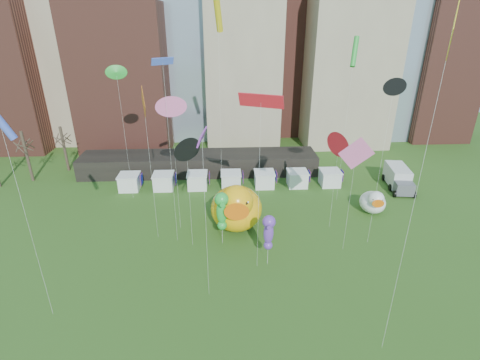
{
  "coord_description": "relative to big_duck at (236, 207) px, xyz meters",
  "views": [
    {
      "loc": [
        -0.14,
        -13.21,
        23.27
      ],
      "look_at": [
        1.13,
        11.85,
        12.0
      ],
      "focal_mm": 27.0,
      "sensor_mm": 36.0,
      "label": 1
    }
  ],
  "objects": [
    {
      "name": "skyline",
      "position": [
        0.92,
        36.83,
        18.47
      ],
      "size": [
        101.0,
        23.0,
        68.0
      ],
      "color": "brown",
      "rests_on": "ground"
    },
    {
      "name": "pavilion",
      "position": [
        -5.33,
        17.77,
        -1.37
      ],
      "size": [
        38.0,
        6.0,
        3.2
      ],
      "primitive_type": "cube",
      "color": "black",
      "rests_on": "ground"
    },
    {
      "name": "vendor_tents",
      "position": [
        -0.31,
        11.77,
        -1.87
      ],
      "size": [
        33.24,
        2.8,
        2.4
      ],
      "color": "white",
      "rests_on": "ground"
    },
    {
      "name": "bare_trees",
      "position": [
        -31.5,
        16.31,
        1.04
      ],
      "size": [
        8.44,
        6.44,
        8.5
      ],
      "color": "#382B21",
      "rests_on": "ground"
    },
    {
      "name": "big_duck",
      "position": [
        0.0,
        0.0,
        0.0
      ],
      "size": [
        6.37,
        8.47,
        6.47
      ],
      "rotation": [
        0.0,
        0.0,
        -0.03
      ],
      "color": "#FFB20D",
      "rests_on": "ground"
    },
    {
      "name": "small_duck",
      "position": [
        17.87,
        3.06,
        -1.38
      ],
      "size": [
        3.81,
        4.73,
        3.46
      ],
      "rotation": [
        0.0,
        0.0,
        -0.15
      ],
      "color": "white",
      "rests_on": "ground"
    },
    {
      "name": "seahorse_green",
      "position": [
        -1.71,
        -3.05,
        1.5
      ],
      "size": [
        1.62,
        2.0,
        6.37
      ],
      "rotation": [
        0.0,
        0.0,
        0.06
      ],
      "color": "silver",
      "rests_on": "ground"
    },
    {
      "name": "seahorse_purple",
      "position": [
        2.92,
        -7.12,
        1.18
      ],
      "size": [
        1.44,
        1.74,
        5.78
      ],
      "rotation": [
        0.0,
        0.0,
        -0.1
      ],
      "color": "silver",
      "rests_on": "ground"
    },
    {
      "name": "box_truck",
      "position": [
        24.64,
        10.54,
        -1.41
      ],
      "size": [
        3.67,
        7.47,
        3.05
      ],
      "rotation": [
        0.0,
        0.0,
        -0.14
      ],
      "color": "silver",
      "rests_on": "ground"
    },
    {
      "name": "kite_0",
      "position": [
        11.34,
        -0.21,
        7.62
      ],
      "size": [
        1.18,
        2.62,
        11.93
      ],
      "color": "silver",
      "rests_on": "ground"
    },
    {
      "name": "kite_1",
      "position": [
        -6.8,
        0.52,
        11.83
      ],
      "size": [
        2.22,
        0.72,
        15.92
      ],
      "color": "silver",
      "rests_on": "ground"
    },
    {
      "name": "kite_2",
      "position": [
        14.79,
        -3.68,
        14.36
      ],
      "size": [
        1.7,
        0.5,
        18.24
      ],
      "color": "silver",
      "rests_on": "ground"
    },
    {
      "name": "kite_3",
      "position": [
        -14.33,
        8.96,
        14.19
      ],
      "size": [
        1.75,
        0.61,
        18.09
      ],
      "color": "silver",
      "rests_on": "ground"
    },
    {
      "name": "kite_4",
      "position": [
        -1.69,
        7.73,
        20.91
      ],
      "size": [
        1.29,
        2.66,
        26.1
      ],
      "color": "silver",
      "rests_on": "ground"
    },
    {
      "name": "kite_6",
      "position": [
        -9.2,
        -1.38,
        12.55
      ],
      "size": [
        0.88,
        3.0,
        17.29
      ],
      "color": "silver",
      "rests_on": "ground"
    },
    {
      "name": "kite_7",
      "position": [
        -3.01,
        -11.28,
        12.07
      ],
      "size": [
        0.75,
        2.86,
        15.57
      ],
      "color": "silver",
      "rests_on": "ground"
    },
    {
      "name": "kite_8",
      "position": [
        1.81,
        -7.31,
        13.93
      ],
      "size": [
        3.8,
        2.11,
        17.56
      ],
      "color": "silver",
      "rests_on": "ground"
    },
    {
      "name": "kite_9",
      "position": [
        11.56,
        -4.87,
        8.14
      ],
      "size": [
        3.13,
        1.51,
        12.93
      ],
      "color": "silver",
      "rests_on": "ground"
    },
    {
      "name": "kite_10",
      "position": [
        -5.09,
        -3.09,
        8.33
      ],
      "size": [
        1.81,
        1.91,
        12.48
      ],
      "color": "silver",
      "rests_on": "ground"
    },
    {
      "name": "kite_11",
      "position": [
        14.32,
        6.77,
        16.67
      ],
      "size": [
        1.34,
        2.12,
        21.42
      ],
      "color": "silver",
      "rests_on": "ground"
    },
    {
      "name": "kite_12",
      "position": [
        10.53,
        -17.88,
        19.73
      ],
      "size": [
        1.89,
        3.15,
        24.87
      ],
      "color": "silver",
      "rests_on": "ground"
    },
    {
      "name": "kite_13",
      "position": [
        -6.87,
        -2.19,
        16.4
      ],
      "size": [
        2.0,
        1.48,
        19.98
      ],
      "color": "silver",
      "rests_on": "ground"
    }
  ]
}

